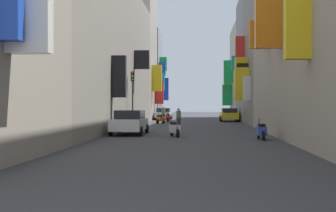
% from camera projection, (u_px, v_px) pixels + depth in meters
% --- Properties ---
extents(ground_plane, '(140.00, 140.00, 0.00)m').
position_uv_depth(ground_plane, '(192.00, 128.00, 33.98)').
color(ground_plane, '#38383D').
extents(building_left_mid_a, '(7.31, 29.44, 12.09)m').
position_uv_depth(building_left_mid_a, '(90.00, 52.00, 33.98)').
color(building_left_mid_a, gray).
rests_on(building_left_mid_a, ground).
extents(building_left_mid_b, '(7.16, 7.80, 17.35)m').
position_uv_depth(building_left_mid_b, '(130.00, 49.00, 52.53)').
color(building_left_mid_b, '#9E9384').
rests_on(building_left_mid_b, ground).
extents(building_left_far, '(7.20, 6.98, 12.17)m').
position_uv_depth(building_left_far, '(140.00, 75.00, 60.99)').
color(building_left_far, gray).
rests_on(building_left_far, ground).
extents(building_right_mid_a, '(7.23, 8.53, 14.68)m').
position_uv_depth(building_right_mid_a, '(281.00, 44.00, 38.85)').
color(building_right_mid_a, slate).
rests_on(building_right_mid_a, ground).
extents(building_right_mid_b, '(7.09, 9.00, 13.69)m').
position_uv_depth(building_right_mid_b, '(266.00, 60.00, 47.59)').
color(building_right_mid_b, gray).
rests_on(building_right_mid_b, ground).
extents(building_right_mid_c, '(7.35, 11.20, 12.24)m').
position_uv_depth(building_right_mid_c, '(255.00, 73.00, 57.68)').
color(building_right_mid_c, '#B2A899').
rests_on(building_right_mid_c, ground).
extents(parked_car_white, '(2.01, 4.23, 1.52)m').
position_uv_depth(parked_car_white, '(130.00, 122.00, 26.88)').
color(parked_car_white, white).
rests_on(parked_car_white, ground).
extents(parked_car_yellow, '(1.99, 4.40, 1.45)m').
position_uv_depth(parked_car_yellow, '(229.00, 114.00, 47.32)').
color(parked_car_yellow, gold).
rests_on(parked_car_yellow, ground).
extents(parked_car_silver, '(1.97, 4.43, 1.41)m').
position_uv_depth(parked_car_silver, '(163.00, 114.00, 52.72)').
color(parked_car_silver, '#B7B7BC').
rests_on(parked_car_silver, ground).
extents(scooter_white, '(0.76, 1.80, 1.13)m').
position_uv_depth(scooter_white, '(175.00, 129.00, 25.03)').
color(scooter_white, silver).
rests_on(scooter_white, ground).
extents(scooter_red, '(0.47, 1.91, 1.13)m').
position_uv_depth(scooter_red, '(168.00, 117.00, 46.70)').
color(scooter_red, red).
rests_on(scooter_red, ground).
extents(scooter_orange, '(0.76, 1.86, 1.13)m').
position_uv_depth(scooter_orange, '(160.00, 119.00, 41.64)').
color(scooter_orange, orange).
rests_on(scooter_orange, ground).
extents(scooter_blue, '(0.50, 1.87, 1.13)m').
position_uv_depth(scooter_blue, '(261.00, 131.00, 23.08)').
color(scooter_blue, '#2D4CAD').
rests_on(scooter_blue, ground).
extents(pedestrian_crossing, '(0.41, 0.41, 1.59)m').
position_uv_depth(pedestrian_crossing, '(179.00, 118.00, 34.03)').
color(pedestrian_crossing, '#2D2D2D').
rests_on(pedestrian_crossing, ground).
extents(pedestrian_near_left, '(0.53, 0.53, 1.72)m').
position_uv_depth(pedestrian_near_left, '(163.00, 114.00, 43.92)').
color(pedestrian_near_left, black).
rests_on(pedestrian_near_left, ground).
extents(traffic_light_near_corner, '(0.26, 0.34, 4.45)m').
position_uv_depth(traffic_light_near_corner, '(133.00, 90.00, 33.54)').
color(traffic_light_near_corner, '#2D2D2D').
rests_on(traffic_light_near_corner, ground).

